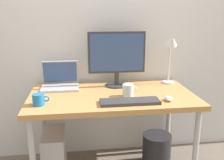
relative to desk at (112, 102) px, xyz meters
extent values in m
cube|color=silver|center=(0.00, 0.43, 0.63)|extent=(4.40, 0.04, 2.60)
cube|color=#B7844C|center=(0.00, 0.00, 0.04)|extent=(1.34, 0.74, 0.04)
cylinder|color=#B2B2B7|center=(0.61, -0.31, -0.32)|extent=(0.04, 0.04, 0.69)
cylinder|color=#B2B2B7|center=(-0.61, 0.31, -0.32)|extent=(0.04, 0.04, 0.69)
cylinder|color=#B2B2B7|center=(0.61, 0.31, -0.32)|extent=(0.04, 0.04, 0.69)
cylinder|color=#333338|center=(0.07, 0.24, 0.07)|extent=(0.20, 0.20, 0.01)
cylinder|color=#333338|center=(0.07, 0.24, 0.13)|extent=(0.04, 0.04, 0.11)
cube|color=#333338|center=(0.07, 0.24, 0.37)|extent=(0.51, 0.03, 0.36)
cube|color=#334C7F|center=(0.07, 0.22, 0.37)|extent=(0.47, 0.01, 0.33)
cube|color=#B2B2B7|center=(-0.43, 0.20, 0.07)|extent=(0.32, 0.22, 0.02)
cube|color=#B2B2B7|center=(-0.43, 0.33, 0.19)|extent=(0.32, 0.05, 0.21)
cube|color=#334C7F|center=(-0.43, 0.32, 0.19)|extent=(0.30, 0.03, 0.18)
cylinder|color=silver|center=(0.57, 0.27, 0.07)|extent=(0.11, 0.11, 0.01)
cylinder|color=silver|center=(0.57, 0.27, 0.25)|extent=(0.02, 0.02, 0.35)
cone|color=silver|center=(0.57, 0.23, 0.46)|extent=(0.11, 0.14, 0.13)
cube|color=#333338|center=(0.10, -0.23, 0.08)|extent=(0.44, 0.14, 0.02)
ellipsoid|color=silver|center=(0.40, -0.21, 0.08)|extent=(0.06, 0.09, 0.03)
cylinder|color=#1E72BF|center=(-0.56, -0.18, 0.11)|extent=(0.09, 0.09, 0.08)
torus|color=#1E72BF|center=(-0.50, -0.18, 0.11)|extent=(0.05, 0.01, 0.05)
cylinder|color=silver|center=(0.12, -0.07, 0.11)|extent=(0.09, 0.09, 0.10)
torus|color=silver|center=(0.17, -0.07, 0.12)|extent=(0.05, 0.01, 0.05)
cube|color=#B2B2B7|center=(-0.49, 0.00, -0.46)|extent=(0.18, 0.36, 0.42)
cylinder|color=#232328|center=(0.42, 0.08, -0.52)|extent=(0.26, 0.26, 0.30)
camera|label=1|loc=(-0.27, -2.01, 0.73)|focal=41.99mm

